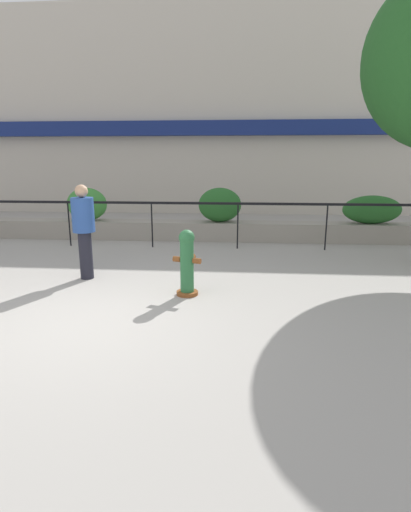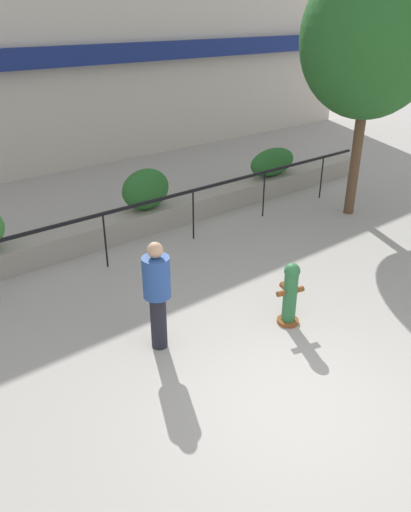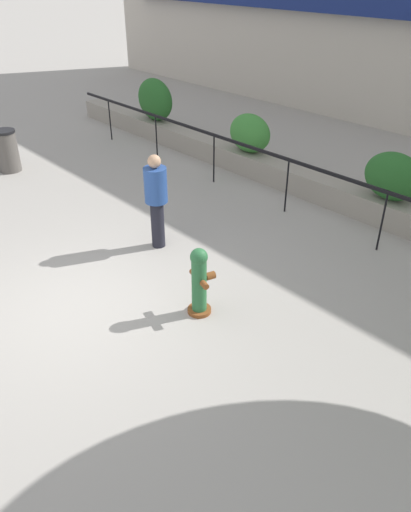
# 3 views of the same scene
# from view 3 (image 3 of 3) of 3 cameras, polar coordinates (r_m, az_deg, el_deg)

# --- Properties ---
(ground_plane) EXTENTS (120.00, 120.00, 0.00)m
(ground_plane) POSITION_cam_3_polar(r_m,az_deg,el_deg) (7.81, -14.64, -5.75)
(ground_plane) COLOR #9E9991
(planter_wall_low) EXTENTS (18.00, 0.70, 0.50)m
(planter_wall_low) POSITION_cam_3_polar(r_m,az_deg,el_deg) (11.25, 12.71, 7.81)
(planter_wall_low) COLOR gray
(planter_wall_low) RESTS_ON ground
(fence_railing_segment) EXTENTS (15.00, 0.05, 1.15)m
(fence_railing_segment) POSITION_cam_3_polar(r_m,az_deg,el_deg) (10.13, 9.48, 10.24)
(fence_railing_segment) COLOR black
(fence_railing_segment) RESTS_ON ground
(hedge_bush_0) EXTENTS (1.33, 0.65, 1.16)m
(hedge_bush_0) POSITION_cam_3_polar(r_m,az_deg,el_deg) (14.80, -5.79, 17.36)
(hedge_bush_0) COLOR #235B23
(hedge_bush_0) RESTS_ON planter_wall_low
(hedge_bush_1) EXTENTS (1.13, 0.70, 0.90)m
(hedge_bush_1) POSITION_cam_3_polar(r_m,az_deg,el_deg) (12.21, 5.09, 13.81)
(hedge_bush_1) COLOR #387F33
(hedge_bush_1) RESTS_ON planter_wall_low
(hedge_bush_2) EXTENTS (1.16, 0.67, 0.93)m
(hedge_bush_2) POSITION_cam_3_polar(r_m,az_deg,el_deg) (10.22, 20.66, 8.51)
(hedge_bush_2) COLOR #235B23
(hedge_bush_2) RESTS_ON planter_wall_low
(fire_hydrant) EXTENTS (0.48, 0.47, 1.08)m
(fire_hydrant) POSITION_cam_3_polar(r_m,az_deg,el_deg) (7.17, -0.71, -2.85)
(fire_hydrant) COLOR brown
(fire_hydrant) RESTS_ON ground
(pedestrian) EXTENTS (0.45, 0.45, 1.73)m
(pedestrian) POSITION_cam_3_polar(r_m,az_deg,el_deg) (8.74, -5.66, 6.85)
(pedestrian) COLOR black
(pedestrian) RESTS_ON ground
(trash_bin) EXTENTS (0.55, 0.55, 1.01)m
(trash_bin) POSITION_cam_3_polar(r_m,az_deg,el_deg) (13.24, -21.73, 11.12)
(trash_bin) COLOR #56514C
(trash_bin) RESTS_ON ground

